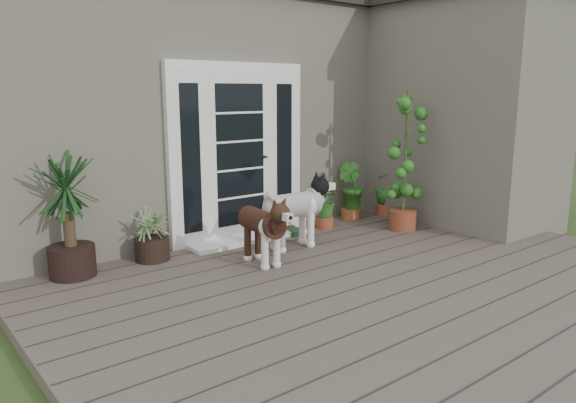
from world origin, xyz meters
TOP-DOWN VIEW (x-y plane):
  - deck at (0.00, 0.40)m, footprint 6.20×4.60m
  - house_main at (0.00, 4.65)m, footprint 7.40×4.00m
  - roof_main at (0.00, 4.65)m, footprint 7.60×4.20m
  - house_wing at (2.90, 1.50)m, footprint 1.60×2.40m
  - door_unit at (-0.20, 2.60)m, footprint 1.90×0.14m
  - door_step at (-0.20, 2.40)m, footprint 1.60×0.40m
  - brindle_dog at (-0.62, 1.54)m, footprint 0.41×0.83m
  - white_dog at (0.01, 1.80)m, footprint 0.92×0.44m
  - spider_plant at (-1.48, 2.40)m, footprint 0.80×0.80m
  - yucca at (-2.32, 2.40)m, footprint 1.13×1.13m
  - herb_a at (0.95, 2.27)m, footprint 0.55×0.55m
  - herb_b at (1.57, 2.40)m, footprint 0.49×0.49m
  - herb_c at (2.19, 2.29)m, footprint 0.53×0.53m
  - sapling at (1.69, 1.55)m, footprint 0.66×0.66m
  - clog_left at (0.49, 2.31)m, footprint 0.18×0.28m
  - clog_right at (0.39, 2.25)m, footprint 0.23×0.34m

SIDE VIEW (x-z plane):
  - deck at x=0.00m, z-range 0.00..0.12m
  - door_step at x=-0.20m, z-range 0.12..0.17m
  - clog_left at x=0.49m, z-range 0.12..0.20m
  - clog_right at x=0.39m, z-range 0.12..0.21m
  - herb_a at x=0.95m, z-range 0.12..0.62m
  - herb_b at x=1.57m, z-range 0.12..0.72m
  - herb_c at x=2.19m, z-range 0.12..0.73m
  - spider_plant at x=-1.48m, z-range 0.12..0.78m
  - brindle_dog at x=-0.62m, z-range 0.12..0.79m
  - white_dog at x=0.01m, z-range 0.12..0.87m
  - yucca at x=-2.32m, z-range 0.12..1.36m
  - sapling at x=1.69m, z-range 0.12..2.01m
  - door_unit at x=-0.20m, z-range 0.12..2.27m
  - house_main at x=0.00m, z-range 0.00..3.10m
  - house_wing at x=2.90m, z-range 0.00..3.10m
  - roof_main at x=0.00m, z-range 3.10..3.30m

